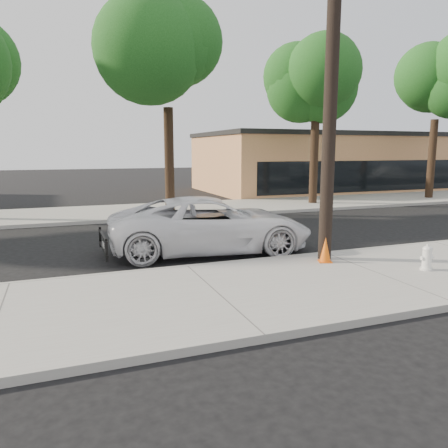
{
  "coord_description": "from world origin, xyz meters",
  "views": [
    {
      "loc": [
        -2.86,
        -12.27,
        3.0
      ],
      "look_at": [
        1.28,
        -1.33,
        1.0
      ],
      "focal_mm": 35.0,
      "sensor_mm": 36.0,
      "label": 1
    }
  ],
  "objects": [
    {
      "name": "fire_hydrant",
      "position": [
        5.27,
        -4.5,
        0.43
      ],
      "size": [
        0.31,
        0.29,
        0.59
      ],
      "rotation": [
        0.0,
        0.0,
        -0.15
      ],
      "color": "white",
      "rests_on": "near_sidewalk"
    },
    {
      "name": "far_sidewalk",
      "position": [
        0.0,
        8.5,
        0.07
      ],
      "size": [
        90.0,
        5.0,
        0.15
      ],
      "primitive_type": "cube",
      "color": "gray",
      "rests_on": "ground"
    },
    {
      "name": "utility_pole",
      "position": [
        3.6,
        -2.7,
        4.7
      ],
      "size": [
        1.4,
        0.34,
        9.0
      ],
      "color": "black",
      "rests_on": "near_sidewalk"
    },
    {
      "name": "traffic_cone",
      "position": [
        3.42,
        -3.0,
        0.46
      ],
      "size": [
        0.43,
        0.43,
        0.64
      ],
      "rotation": [
        0.0,
        0.0,
        -0.38
      ],
      "color": "#F5610C",
      "rests_on": "near_sidewalk"
    },
    {
      "name": "police_cruiser",
      "position": [
        1.25,
        -0.3,
        0.82
      ],
      "size": [
        6.2,
        3.46,
        1.64
      ],
      "primitive_type": "imported",
      "rotation": [
        0.0,
        0.0,
        1.44
      ],
      "color": "white",
      "rests_on": "ground"
    },
    {
      "name": "tree_e",
      "position": [
        18.21,
        7.74,
        6.7
      ],
      "size": [
        4.8,
        4.65,
        9.25
      ],
      "color": "black",
      "rests_on": "far_sidewalk"
    },
    {
      "name": "ground",
      "position": [
        0.0,
        0.0,
        0.0
      ],
      "size": [
        120.0,
        120.0,
        0.0
      ],
      "primitive_type": "plane",
      "color": "black",
      "rests_on": "ground"
    },
    {
      "name": "building_main",
      "position": [
        16.0,
        16.0,
        2.0
      ],
      "size": [
        18.0,
        10.0,
        4.0
      ],
      "primitive_type": "cube",
      "color": "#B4804B",
      "rests_on": "ground"
    },
    {
      "name": "tree_c",
      "position": [
        2.22,
        7.64,
        6.91
      ],
      "size": [
        4.96,
        4.8,
        9.55
      ],
      "color": "black",
      "rests_on": "far_sidewalk"
    },
    {
      "name": "near_sidewalk",
      "position": [
        0.0,
        -4.3,
        0.07
      ],
      "size": [
        90.0,
        4.4,
        0.15
      ],
      "primitive_type": "cube",
      "color": "gray",
      "rests_on": "ground"
    },
    {
      "name": "tree_d",
      "position": [
        10.2,
        7.95,
        6.37
      ],
      "size": [
        4.5,
        4.35,
        8.75
      ],
      "color": "black",
      "rests_on": "far_sidewalk"
    },
    {
      "name": "curb_near",
      "position": [
        0.0,
        -2.1,
        0.07
      ],
      "size": [
        90.0,
        0.12,
        0.16
      ],
      "primitive_type": "cube",
      "color": "#9E9B93",
      "rests_on": "ground"
    }
  ]
}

